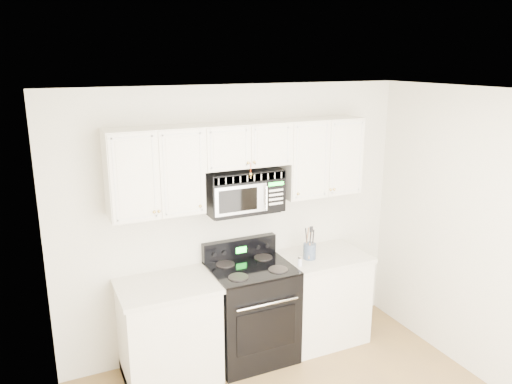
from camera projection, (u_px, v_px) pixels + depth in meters
room at (338, 295)px, 3.32m from camera, size 3.51×3.51×2.61m
base_cabinet_left at (169, 334)px, 4.48m from camera, size 0.86×0.65×0.92m
base_cabinet_right at (321, 299)px, 5.13m from camera, size 0.86×0.65×0.92m
range at (251, 310)px, 4.79m from camera, size 0.76×0.69×1.12m
upper_cabinets at (243, 160)px, 4.54m from camera, size 2.44×0.37×0.75m
microwave at (243, 190)px, 4.60m from camera, size 0.71×0.40×0.39m
utensil_crock at (310, 250)px, 4.88m from camera, size 0.13×0.13×0.33m
shaker_salt at (300, 261)px, 4.71m from camera, size 0.04×0.04×0.10m
shaker_pepper at (309, 252)px, 4.94m from camera, size 0.04×0.04×0.10m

